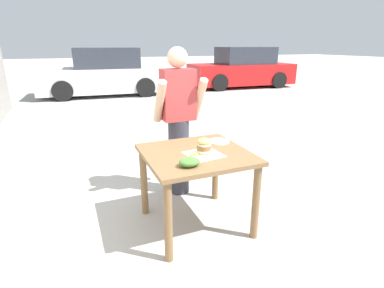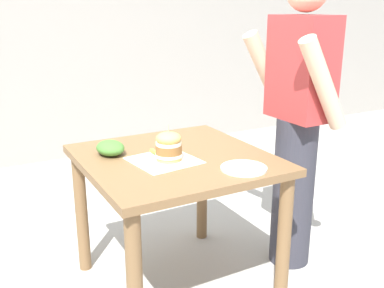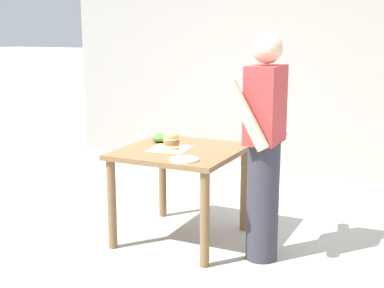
{
  "view_description": "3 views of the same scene",
  "coord_description": "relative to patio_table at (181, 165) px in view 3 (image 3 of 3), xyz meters",
  "views": [
    {
      "loc": [
        -1.03,
        -2.38,
        1.71
      ],
      "look_at": [
        0.0,
        0.1,
        0.81
      ],
      "focal_mm": 28.0,
      "sensor_mm": 36.0,
      "label": 1
    },
    {
      "loc": [
        1.96,
        -0.97,
        1.5
      ],
      "look_at": [
        0.0,
        0.1,
        0.81
      ],
      "focal_mm": 42.0,
      "sensor_mm": 36.0,
      "label": 2
    },
    {
      "loc": [
        3.75,
        1.9,
        1.7
      ],
      "look_at": [
        0.0,
        0.1,
        0.81
      ],
      "focal_mm": 50.0,
      "sensor_mm": 36.0,
      "label": 3
    }
  ],
  "objects": [
    {
      "name": "side_salad",
      "position": [
        -0.18,
        -0.28,
        0.17
      ],
      "size": [
        0.18,
        0.14,
        0.07
      ],
      "primitive_type": "ellipsoid",
      "color": "#477F33",
      "rests_on": "patio_table"
    },
    {
      "name": "pickle_spear",
      "position": [
        -0.05,
        -0.08,
        0.15
      ],
      "size": [
        0.09,
        0.03,
        0.02
      ],
      "primitive_type": "cylinder",
      "rotation": [
        0.0,
        1.57,
        0.06
      ],
      "color": "#8EA83D",
      "rests_on": "serving_paper"
    },
    {
      "name": "side_plate_with_forks",
      "position": [
        0.33,
        0.2,
        0.14
      ],
      "size": [
        0.22,
        0.22,
        0.02
      ],
      "color": "white",
      "rests_on": "patio_table"
    },
    {
      "name": "serving_paper",
      "position": [
        0.04,
        -0.08,
        0.13
      ],
      "size": [
        0.34,
        0.34,
        0.0
      ],
      "primitive_type": "cube",
      "rotation": [
        0.0,
        0.0,
        0.12
      ],
      "color": "white",
      "rests_on": "patio_table"
    },
    {
      "name": "ground_plane",
      "position": [
        0.0,
        0.0,
        -0.63
      ],
      "size": [
        80.0,
        80.0,
        0.0
      ],
      "primitive_type": "plane",
      "color": "#ADAAA3"
    },
    {
      "name": "patio_table",
      "position": [
        0.0,
        0.0,
        0.0
      ],
      "size": [
        0.95,
        0.92,
        0.76
      ],
      "color": "brown",
      "rests_on": "ground"
    },
    {
      "name": "diner_across_table",
      "position": [
        0.09,
        0.73,
        0.25
      ],
      "size": [
        0.55,
        0.35,
        1.69
      ],
      "color": "#33333D",
      "rests_on": "ground"
    },
    {
      "name": "sandwich",
      "position": [
        0.05,
        -0.06,
        0.21
      ],
      "size": [
        0.14,
        0.14,
        0.18
      ],
      "color": "#E5B25B",
      "rests_on": "serving_paper"
    }
  ]
}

